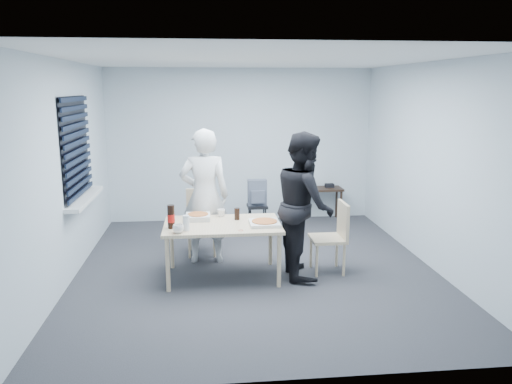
{
  "coord_description": "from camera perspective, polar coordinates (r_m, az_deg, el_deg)",
  "views": [
    {
      "loc": [
        -0.64,
        -6.02,
        2.28
      ],
      "look_at": [
        0.01,
        0.1,
        0.98
      ],
      "focal_mm": 35.0,
      "sensor_mm": 36.0,
      "label": 1
    }
  ],
  "objects": [
    {
      "name": "soda_bottle",
      "position": [
        5.85,
        -9.68,
        -2.85
      ],
      "size": [
        0.09,
        0.09,
        0.28
      ],
      "rotation": [
        0.0,
        0.0,
        0.36
      ],
      "color": "black",
      "rests_on": "dining_table"
    },
    {
      "name": "person_black",
      "position": [
        6.08,
        5.53,
        -1.44
      ],
      "size": [
        0.47,
        0.86,
        1.77
      ],
      "primitive_type": "imported",
      "rotation": [
        0.0,
        0.0,
        1.57
      ],
      "color": "black",
      "rests_on": "ground"
    },
    {
      "name": "chair_right",
      "position": [
        6.3,
        8.97,
        -4.56
      ],
      "size": [
        0.42,
        0.42,
        0.89
      ],
      "color": "beige",
      "rests_on": "ground"
    },
    {
      "name": "room",
      "position": [
        6.66,
        -19.57,
        3.97
      ],
      "size": [
        5.0,
        5.0,
        5.0
      ],
      "color": "#29292D",
      "rests_on": "ground"
    },
    {
      "name": "plastic_cups",
      "position": [
        5.74,
        -7.99,
        -3.53
      ],
      "size": [
        0.08,
        0.08,
        0.18
      ],
      "primitive_type": "cylinder",
      "rotation": [
        0.0,
        0.0,
        0.15
      ],
      "color": "silver",
      "rests_on": "dining_table"
    },
    {
      "name": "pizza_box_b",
      "position": [
        5.94,
        0.98,
        -3.53
      ],
      "size": [
        0.35,
        0.35,
        0.05
      ],
      "rotation": [
        0.0,
        0.0,
        -0.32
      ],
      "color": "silver",
      "rests_on": "dining_table"
    },
    {
      "name": "person_white",
      "position": [
        6.55,
        -5.9,
        -0.48
      ],
      "size": [
        0.65,
        0.42,
        1.77
      ],
      "primitive_type": "imported",
      "rotation": [
        0.0,
        0.0,
        3.14
      ],
      "color": "silver",
      "rests_on": "ground"
    },
    {
      "name": "mug_a",
      "position": [
        5.67,
        -8.87,
        -4.17
      ],
      "size": [
        0.17,
        0.17,
        0.1
      ],
      "primitive_type": "imported",
      "rotation": [
        0.0,
        0.0,
        0.52
      ],
      "color": "white",
      "rests_on": "dining_table"
    },
    {
      "name": "cola_glass",
      "position": [
        6.15,
        -2.18,
        -2.51
      ],
      "size": [
        0.08,
        0.08,
        0.15
      ],
      "primitive_type": "cylinder",
      "rotation": [
        0.0,
        0.0,
        0.21
      ],
      "color": "black",
      "rests_on": "dining_table"
    },
    {
      "name": "chair_far",
      "position": [
        7.01,
        -6.25,
        -2.8
      ],
      "size": [
        0.42,
        0.42,
        0.89
      ],
      "color": "beige",
      "rests_on": "ground"
    },
    {
      "name": "rubber_band",
      "position": [
        5.71,
        -1.75,
        -4.4
      ],
      "size": [
        0.06,
        0.06,
        0.0
      ],
      "primitive_type": "torus",
      "rotation": [
        0.0,
        0.0,
        0.11
      ],
      "color": "red",
      "rests_on": "dining_table"
    },
    {
      "name": "side_table",
      "position": [
        8.71,
        7.01,
        -0.05
      ],
      "size": [
        0.86,
        0.38,
        0.57
      ],
      "color": "black",
      "rests_on": "ground"
    },
    {
      "name": "pizza_box_a",
      "position": [
        6.21,
        -6.64,
        -2.81
      ],
      "size": [
        0.3,
        0.3,
        0.07
      ],
      "rotation": [
        0.0,
        0.0,
        0.33
      ],
      "color": "silver",
      "rests_on": "dining_table"
    },
    {
      "name": "mug_b",
      "position": [
        6.32,
        -3.99,
        -2.39
      ],
      "size": [
        0.1,
        0.1,
        0.09
      ],
      "primitive_type": "imported",
      "color": "white",
      "rests_on": "dining_table"
    },
    {
      "name": "papers",
      "position": [
        8.65,
        6.08,
        0.44
      ],
      "size": [
        0.27,
        0.33,
        0.0
      ],
      "primitive_type": "cube",
      "rotation": [
        0.0,
        0.0,
        0.26
      ],
      "color": "white",
      "rests_on": "side_table"
    },
    {
      "name": "black_box",
      "position": [
        8.77,
        8.39,
        0.74
      ],
      "size": [
        0.16,
        0.13,
        0.06
      ],
      "primitive_type": "cube",
      "rotation": [
        0.0,
        0.0,
        0.15
      ],
      "color": "black",
      "rests_on": "side_table"
    },
    {
      "name": "dining_table",
      "position": [
        6.02,
        -3.86,
        -4.18
      ],
      "size": [
        1.39,
        0.88,
        0.68
      ],
      "color": "beige",
      "rests_on": "ground"
    },
    {
      "name": "backpack",
      "position": [
        7.88,
        0.15,
        -0.11
      ],
      "size": [
        0.29,
        0.22,
        0.41
      ],
      "rotation": [
        0.0,
        0.0,
        -0.29
      ],
      "color": "slate",
      "rests_on": "stool"
    },
    {
      "name": "stool",
      "position": [
        7.96,
        0.13,
        -2.29
      ],
      "size": [
        0.32,
        0.32,
        0.44
      ],
      "color": "black",
      "rests_on": "ground"
    }
  ]
}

